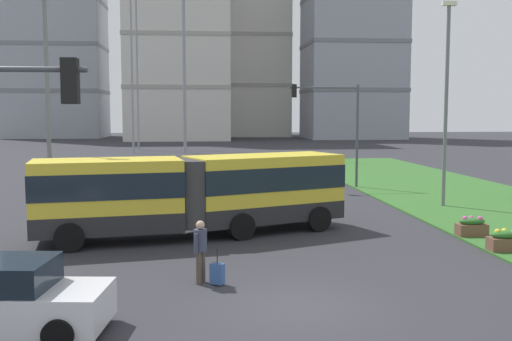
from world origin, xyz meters
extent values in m
plane|color=#2D2D33|center=(0.00, 0.00, 0.00)|extent=(260.00, 260.00, 0.00)
cube|color=yellow|center=(0.20, 9.33, 1.73)|extent=(6.50, 4.59, 2.55)
cube|color=#262628|center=(0.20, 9.33, 0.80)|extent=(6.53, 4.62, 0.70)
cube|color=#19232D|center=(0.20, 9.33, 2.15)|extent=(6.55, 4.64, 0.90)
cube|color=yellow|center=(-5.63, 7.66, 1.73)|extent=(5.55, 3.35, 2.55)
cube|color=#262628|center=(-5.63, 7.66, 0.80)|extent=(5.57, 3.37, 0.70)
cube|color=#19232D|center=(-5.63, 7.66, 2.15)|extent=(5.60, 3.40, 0.90)
cylinder|color=#383838|center=(-2.57, 8.19, 1.72)|extent=(2.40, 2.40, 2.45)
cylinder|color=black|center=(1.39, 11.17, 0.50)|extent=(1.03, 0.64, 1.00)
cylinder|color=black|center=(2.34, 8.86, 0.50)|extent=(1.03, 0.64, 1.00)
cylinder|color=black|center=(-1.75, 9.88, 0.50)|extent=(1.03, 0.64, 1.00)
cylinder|color=black|center=(-0.81, 7.57, 0.50)|extent=(1.03, 0.64, 1.00)
cylinder|color=black|center=(-7.12, 8.67, 0.50)|extent=(1.03, 0.45, 1.00)
cylinder|color=black|center=(-6.70, 6.21, 0.50)|extent=(1.03, 0.45, 1.00)
sphere|color=#F9EFC6|center=(2.65, 11.31, 0.80)|extent=(0.24, 0.24, 0.24)
sphere|color=#F9EFC6|center=(3.34, 9.65, 0.80)|extent=(0.24, 0.24, 0.24)
cube|color=silver|center=(-6.50, -1.14, 0.58)|extent=(4.57, 2.28, 0.80)
cylinder|color=black|center=(-4.91, -0.42, 0.32)|extent=(0.66, 0.29, 0.64)
cylinder|color=black|center=(-5.11, -2.21, 0.32)|extent=(0.66, 0.29, 0.64)
cylinder|color=#4C4238|center=(-2.28, 2.24, 0.45)|extent=(0.16, 0.16, 0.90)
cylinder|color=#4C4238|center=(-2.37, 2.07, 0.45)|extent=(0.16, 0.16, 0.90)
cylinder|color=#383D51|center=(-2.32, 2.16, 1.20)|extent=(0.36, 0.36, 0.60)
sphere|color=tan|center=(-2.32, 2.16, 1.62)|extent=(0.24, 0.24, 0.24)
cylinder|color=#383D51|center=(-2.21, 2.37, 1.15)|extent=(0.10, 0.10, 0.55)
cylinder|color=#383D51|center=(-2.44, 1.95, 1.15)|extent=(0.10, 0.10, 0.55)
cube|color=#335693|center=(-1.87, 1.96, 0.31)|extent=(0.43, 0.38, 0.56)
cylinder|color=black|center=(-1.87, 1.96, 0.80)|extent=(0.03, 0.03, 0.40)
cube|color=brown|center=(7.80, 4.73, 0.30)|extent=(1.10, 0.56, 0.44)
ellipsoid|color=#2D6B28|center=(7.80, 4.73, 0.62)|extent=(0.99, 0.50, 0.28)
sphere|color=yellow|center=(7.52, 4.73, 0.72)|extent=(0.20, 0.20, 0.20)
sphere|color=yellow|center=(7.80, 4.81, 0.72)|extent=(0.20, 0.20, 0.20)
cube|color=brown|center=(7.80, 7.16, 0.30)|extent=(1.10, 0.56, 0.44)
ellipsoid|color=#2D6B28|center=(7.80, 7.16, 0.62)|extent=(0.99, 0.50, 0.28)
sphere|color=#D14C99|center=(7.52, 7.16, 0.72)|extent=(0.20, 0.20, 0.20)
sphere|color=#D14C99|center=(7.80, 7.24, 0.72)|extent=(0.20, 0.20, 0.20)
sphere|color=#D14C99|center=(8.08, 7.10, 0.72)|extent=(0.20, 0.20, 0.20)
cube|color=black|center=(-4.57, -3.00, 5.20)|extent=(0.28, 0.28, 0.80)
sphere|color=red|center=(-4.57, -3.00, 5.45)|extent=(0.16, 0.16, 0.16)
sphere|color=yellow|center=(-4.57, -3.00, 5.19)|extent=(0.16, 0.16, 0.16)
sphere|color=green|center=(-4.57, -3.00, 4.93)|extent=(0.16, 0.16, 0.16)
cylinder|color=#474C51|center=(7.40, 22.00, 3.21)|extent=(0.16, 0.16, 6.41)
cylinder|color=#474C51|center=(5.27, 22.00, 6.21)|extent=(4.27, 0.10, 0.10)
cube|color=black|center=(3.43, 22.00, 6.01)|extent=(0.28, 0.28, 0.80)
sphere|color=red|center=(3.43, 22.00, 6.26)|extent=(0.16, 0.16, 0.16)
sphere|color=yellow|center=(3.43, 22.00, 6.00)|extent=(0.16, 0.16, 0.16)
sphere|color=green|center=(3.43, 22.00, 5.74)|extent=(0.16, 0.16, 0.16)
cylinder|color=slate|center=(-8.50, 11.25, 4.74)|extent=(0.18, 0.18, 9.47)
cylinder|color=slate|center=(9.70, 14.23, 4.90)|extent=(0.18, 0.18, 9.81)
cube|color=white|center=(9.70, 14.23, 9.91)|extent=(0.70, 0.28, 0.20)
cube|color=#9EA3AD|center=(-30.00, 104.06, 25.45)|extent=(18.55, 14.12, 50.91)
cube|color=gray|center=(-30.00, 104.06, 8.83)|extent=(18.75, 14.32, 0.70)
cube|color=gray|center=(-30.00, 104.06, 17.32)|extent=(18.75, 14.32, 0.70)
cube|color=gray|center=(-30.00, 104.06, 25.80)|extent=(18.75, 14.32, 0.70)
cube|color=silver|center=(-6.00, 92.52, 21.70)|extent=(17.76, 15.90, 43.41)
cube|color=#A4A099|center=(-6.00, 92.52, 9.03)|extent=(17.96, 16.10, 0.70)
cube|color=#A4A099|center=(-6.00, 92.52, 17.71)|extent=(17.96, 16.10, 0.70)
cube|color=silver|center=(7.26, 109.05, 24.48)|extent=(16.92, 16.57, 48.96)
cube|color=#A4A099|center=(7.26, 109.05, 10.14)|extent=(17.12, 16.77, 0.70)
cube|color=#A4A099|center=(7.26, 109.05, 19.93)|extent=(17.12, 16.77, 0.70)
cube|color=#9EA3AD|center=(26.03, 94.63, 21.16)|extent=(17.19, 14.40, 42.31)
cube|color=gray|center=(26.03, 94.63, 8.81)|extent=(17.39, 14.60, 0.70)
cube|color=gray|center=(26.03, 94.63, 17.27)|extent=(17.39, 14.60, 0.70)
cylinder|color=gray|center=(-4.11, 62.72, 17.19)|extent=(0.24, 0.24, 34.39)
cylinder|color=gray|center=(-10.11, 62.72, 17.19)|extent=(0.24, 0.24, 34.39)
cylinder|color=gray|center=(-4.11, 56.72, 17.19)|extent=(0.24, 0.24, 34.39)
cylinder|color=gray|center=(-10.11, 56.72, 17.19)|extent=(0.24, 0.24, 34.39)
camera|label=1|loc=(-2.32, -13.67, 4.64)|focal=41.31mm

